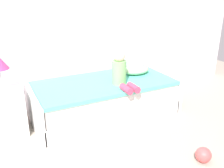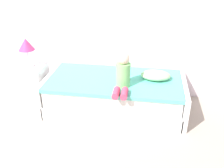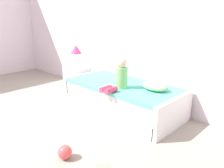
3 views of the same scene
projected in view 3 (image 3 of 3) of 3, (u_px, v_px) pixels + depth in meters
The scene contains 7 objects.
wall_rear at pixel (117, 25), 4.43m from camera, with size 7.20×0.10×2.90m, color white.
bed at pixel (122, 97), 3.91m from camera, with size 2.11×1.00×0.50m.
nightstand at pixel (77, 80), 4.83m from camera, with size 0.44×0.44×0.60m, color white.
table_lamp at pixel (76, 50), 4.65m from camera, with size 0.24×0.24×0.45m.
child_figure at pixel (119, 76), 3.53m from camera, with size 0.20×0.51×0.50m.
pillow at pixel (155, 86), 3.49m from camera, with size 0.44×0.30×0.13m, color #99CC8C.
toy_ball at pixel (65, 152), 2.61m from camera, with size 0.17×0.17×0.17m, color #E54C4C.
Camera 3 is at (3.13, -0.75, 1.61)m, focal length 35.53 mm.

